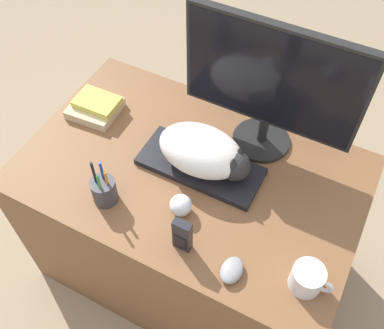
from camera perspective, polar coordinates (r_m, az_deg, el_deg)
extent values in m
cube|color=brown|center=(1.89, -0.12, -7.42)|extent=(1.20, 0.76, 0.73)
cube|color=black|center=(1.58, 1.07, -0.22)|extent=(0.44, 0.18, 0.02)
ellipsoid|color=white|center=(1.51, 1.12, 1.80)|extent=(0.30, 0.19, 0.15)
sphere|color=#262626|center=(1.49, 5.53, -0.16)|extent=(0.10, 0.10, 0.10)
cone|color=#262626|center=(1.43, 5.26, 0.30)|extent=(0.04, 0.04, 0.04)
cone|color=#262626|center=(1.46, 6.09, 1.71)|extent=(0.04, 0.04, 0.04)
cylinder|color=black|center=(1.68, 8.76, 3.10)|extent=(0.21, 0.21, 0.02)
cylinder|color=black|center=(1.63, 9.03, 4.58)|extent=(0.04, 0.04, 0.11)
cube|color=black|center=(1.47, 10.22, 10.85)|extent=(0.60, 0.03, 0.39)
cube|color=black|center=(1.46, 10.09, 10.64)|extent=(0.58, 0.01, 0.36)
ellipsoid|color=gray|center=(1.38, 5.06, -13.23)|extent=(0.07, 0.09, 0.04)
cylinder|color=silver|center=(1.37, 14.38, -13.82)|extent=(0.10, 0.10, 0.09)
torus|color=silver|center=(1.38, 16.33, -14.56)|extent=(0.06, 0.01, 0.06)
cylinder|color=#38383D|center=(1.50, -11.09, -3.30)|extent=(0.08, 0.08, 0.10)
cylinder|color=orange|center=(1.46, -10.68, -2.36)|extent=(0.01, 0.01, 0.12)
cylinder|color=#1E47B2|center=(1.46, -11.22, -1.43)|extent=(0.01, 0.01, 0.14)
cylinder|color=black|center=(1.45, -12.19, -1.67)|extent=(0.01, 0.01, 0.16)
cylinder|color=#338C38|center=(1.45, -11.59, -2.83)|extent=(0.01, 0.01, 0.12)
sphere|color=silver|center=(1.46, -1.44, -5.19)|extent=(0.07, 0.07, 0.07)
cube|color=black|center=(1.36, -1.24, -8.96)|extent=(0.06, 0.03, 0.14)
cube|color=black|center=(1.38, -1.51, -9.84)|extent=(0.04, 0.00, 0.06)
cube|color=#C6B284|center=(1.80, -12.22, 6.96)|extent=(0.19, 0.18, 0.04)
cube|color=#CCC14C|center=(1.78, -11.97, 7.80)|extent=(0.17, 0.12, 0.03)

